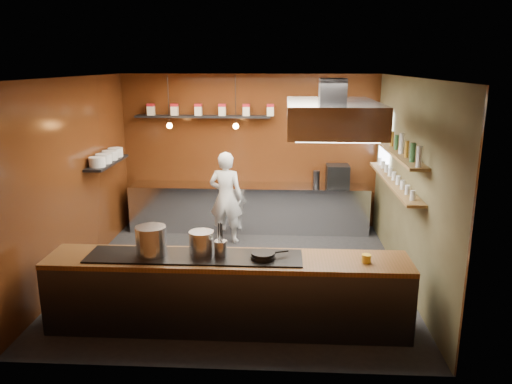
# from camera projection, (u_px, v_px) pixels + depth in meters

# --- Properties ---
(floor) EXTENTS (5.00, 5.00, 0.00)m
(floor) POSITION_uv_depth(u_px,v_px,m) (240.00, 274.00, 7.78)
(floor) COLOR black
(floor) RESTS_ON ground
(back_wall) EXTENTS (5.00, 0.00, 5.00)m
(back_wall) POSITION_uv_depth(u_px,v_px,m) (250.00, 152.00, 9.83)
(back_wall) COLOR #3F170B
(back_wall) RESTS_ON ground
(left_wall) EXTENTS (0.00, 5.00, 5.00)m
(left_wall) POSITION_uv_depth(u_px,v_px,m) (74.00, 179.00, 7.54)
(left_wall) COLOR #3F170B
(left_wall) RESTS_ON ground
(right_wall) EXTENTS (0.00, 5.00, 5.00)m
(right_wall) POSITION_uv_depth(u_px,v_px,m) (409.00, 183.00, 7.27)
(right_wall) COLOR #464027
(right_wall) RESTS_ON ground
(ceiling) EXTENTS (5.00, 5.00, 0.00)m
(ceiling) POSITION_uv_depth(u_px,v_px,m) (238.00, 77.00, 7.03)
(ceiling) COLOR silver
(ceiling) RESTS_ON back_wall
(window_pane) EXTENTS (0.00, 1.00, 1.00)m
(window_pane) POSITION_uv_depth(u_px,v_px,m) (385.00, 139.00, 8.82)
(window_pane) COLOR white
(window_pane) RESTS_ON right_wall
(prep_counter) EXTENTS (4.60, 0.65, 0.90)m
(prep_counter) POSITION_uv_depth(u_px,v_px,m) (249.00, 208.00, 9.77)
(prep_counter) COLOR silver
(prep_counter) RESTS_ON floor
(pass_counter) EXTENTS (4.40, 0.72, 0.94)m
(pass_counter) POSITION_uv_depth(u_px,v_px,m) (228.00, 292.00, 6.12)
(pass_counter) COLOR #38383D
(pass_counter) RESTS_ON floor
(tin_shelf) EXTENTS (2.60, 0.26, 0.04)m
(tin_shelf) POSITION_uv_depth(u_px,v_px,m) (203.00, 117.00, 9.56)
(tin_shelf) COLOR black
(tin_shelf) RESTS_ON back_wall
(plate_shelf) EXTENTS (0.30, 1.40, 0.04)m
(plate_shelf) POSITION_uv_depth(u_px,v_px,m) (107.00, 163.00, 8.49)
(plate_shelf) COLOR black
(plate_shelf) RESTS_ON left_wall
(bottle_shelf_upper) EXTENTS (0.26, 2.80, 0.04)m
(bottle_shelf_upper) POSITION_uv_depth(u_px,v_px,m) (396.00, 151.00, 7.47)
(bottle_shelf_upper) COLOR brown
(bottle_shelf_upper) RESTS_ON right_wall
(bottle_shelf_lower) EXTENTS (0.26, 2.80, 0.04)m
(bottle_shelf_lower) POSITION_uv_depth(u_px,v_px,m) (394.00, 181.00, 7.58)
(bottle_shelf_lower) COLOR brown
(bottle_shelf_lower) RESTS_ON right_wall
(extractor_hood) EXTENTS (1.20, 2.00, 0.72)m
(extractor_hood) POSITION_uv_depth(u_px,v_px,m) (332.00, 116.00, 6.70)
(extractor_hood) COLOR #38383D
(extractor_hood) RESTS_ON ceiling
(pendant_left) EXTENTS (0.10, 0.10, 0.95)m
(pendant_left) POSITION_uv_depth(u_px,v_px,m) (169.00, 123.00, 8.96)
(pendant_left) COLOR black
(pendant_left) RESTS_ON ceiling
(pendant_right) EXTENTS (0.10, 0.10, 0.95)m
(pendant_right) POSITION_uv_depth(u_px,v_px,m) (236.00, 123.00, 8.90)
(pendant_right) COLOR black
(pendant_right) RESTS_ON ceiling
(storage_tins) EXTENTS (2.43, 0.13, 0.22)m
(storage_tins) POSITION_uv_depth(u_px,v_px,m) (210.00, 110.00, 9.52)
(storage_tins) COLOR beige
(storage_tins) RESTS_ON tin_shelf
(plate_stacks) EXTENTS (0.26, 1.16, 0.16)m
(plate_stacks) POSITION_uv_depth(u_px,v_px,m) (107.00, 157.00, 8.46)
(plate_stacks) COLOR silver
(plate_stacks) RESTS_ON plate_shelf
(bottles) EXTENTS (0.06, 2.66, 0.24)m
(bottles) POSITION_uv_depth(u_px,v_px,m) (396.00, 142.00, 7.43)
(bottles) COLOR silver
(bottles) RESTS_ON bottle_shelf_upper
(wine_glasses) EXTENTS (0.07, 2.37, 0.13)m
(wine_glasses) POSITION_uv_depth(u_px,v_px,m) (394.00, 176.00, 7.56)
(wine_glasses) COLOR silver
(wine_glasses) RESTS_ON bottle_shelf_lower
(stockpot_large) EXTENTS (0.42, 0.42, 0.36)m
(stockpot_large) POSITION_uv_depth(u_px,v_px,m) (151.00, 241.00, 6.00)
(stockpot_large) COLOR #B8BABF
(stockpot_large) RESTS_ON pass_counter
(stockpot_small) EXTENTS (0.36, 0.36, 0.28)m
(stockpot_small) POSITION_uv_depth(u_px,v_px,m) (202.00, 243.00, 6.05)
(stockpot_small) COLOR silver
(stockpot_small) RESTS_ON pass_counter
(utensil_crock) EXTENTS (0.17, 0.17, 0.20)m
(utensil_crock) POSITION_uv_depth(u_px,v_px,m) (221.00, 249.00, 5.98)
(utensil_crock) COLOR #B7B9BE
(utensil_crock) RESTS_ON pass_counter
(frying_pan) EXTENTS (0.45, 0.30, 0.08)m
(frying_pan) POSITION_uv_depth(u_px,v_px,m) (263.00, 255.00, 5.92)
(frying_pan) COLOR black
(frying_pan) RESTS_ON pass_counter
(butter_jar) EXTENTS (0.14, 0.14, 0.10)m
(butter_jar) POSITION_uv_depth(u_px,v_px,m) (366.00, 259.00, 5.85)
(butter_jar) COLOR yellow
(butter_jar) RESTS_ON pass_counter
(espresso_machine) EXTENTS (0.43, 0.40, 0.42)m
(espresso_machine) POSITION_uv_depth(u_px,v_px,m) (338.00, 176.00, 9.48)
(espresso_machine) COLOR black
(espresso_machine) RESTS_ON prep_counter
(chef) EXTENTS (0.66, 0.49, 1.68)m
(chef) POSITION_uv_depth(u_px,v_px,m) (226.00, 197.00, 9.02)
(chef) COLOR white
(chef) RESTS_ON floor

